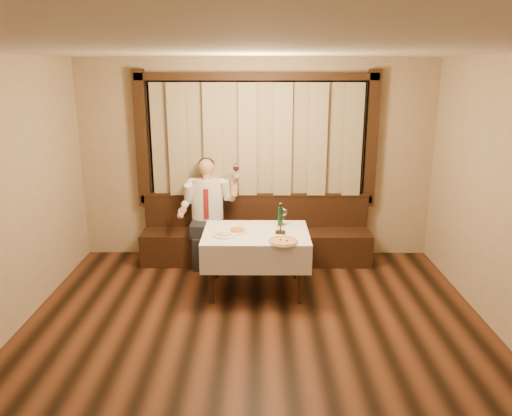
{
  "coord_description": "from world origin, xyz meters",
  "views": [
    {
      "loc": [
        0.03,
        -4.0,
        2.65
      ],
      "look_at": [
        0.0,
        1.9,
        1.0
      ],
      "focal_mm": 35.0,
      "sensor_mm": 36.0,
      "label": 1
    }
  ],
  "objects_px": {
    "pasta_red": "(237,229)",
    "seated_man": "(207,204)",
    "pizza": "(283,241)",
    "pasta_cream": "(224,232)",
    "dining_table": "(256,240)",
    "cruet_caddy": "(280,230)",
    "banquette": "(256,239)",
    "green_bottle": "(280,216)"
  },
  "relations": [
    {
      "from": "banquette",
      "to": "seated_man",
      "type": "distance_m",
      "value": 0.87
    },
    {
      "from": "pasta_red",
      "to": "green_bottle",
      "type": "relative_size",
      "value": 0.97
    },
    {
      "from": "pasta_red",
      "to": "dining_table",
      "type": "bearing_deg",
      "value": -0.46
    },
    {
      "from": "dining_table",
      "to": "pasta_cream",
      "type": "distance_m",
      "value": 0.42
    },
    {
      "from": "dining_table",
      "to": "pasta_red",
      "type": "distance_m",
      "value": 0.27
    },
    {
      "from": "dining_table",
      "to": "cruet_caddy",
      "type": "height_order",
      "value": "cruet_caddy"
    },
    {
      "from": "cruet_caddy",
      "to": "seated_man",
      "type": "height_order",
      "value": "seated_man"
    },
    {
      "from": "dining_table",
      "to": "green_bottle",
      "type": "height_order",
      "value": "green_bottle"
    },
    {
      "from": "pizza",
      "to": "dining_table",
      "type": "bearing_deg",
      "value": 129.56
    },
    {
      "from": "pasta_cream",
      "to": "banquette",
      "type": "bearing_deg",
      "value": 72.28
    },
    {
      "from": "green_bottle",
      "to": "seated_man",
      "type": "bearing_deg",
      "value": 145.72
    },
    {
      "from": "pasta_red",
      "to": "green_bottle",
      "type": "bearing_deg",
      "value": 26.52
    },
    {
      "from": "pizza",
      "to": "cruet_caddy",
      "type": "distance_m",
      "value": 0.31
    },
    {
      "from": "pasta_cream",
      "to": "pizza",
      "type": "bearing_deg",
      "value": -19.43
    },
    {
      "from": "banquette",
      "to": "dining_table",
      "type": "height_order",
      "value": "banquette"
    },
    {
      "from": "pizza",
      "to": "cruet_caddy",
      "type": "xyz_separation_m",
      "value": [
        -0.02,
        0.31,
        0.03
      ]
    },
    {
      "from": "pasta_red",
      "to": "seated_man",
      "type": "bearing_deg",
      "value": 116.09
    },
    {
      "from": "dining_table",
      "to": "pizza",
      "type": "height_order",
      "value": "pizza"
    },
    {
      "from": "pasta_red",
      "to": "pasta_cream",
      "type": "height_order",
      "value": "pasta_cream"
    },
    {
      "from": "pasta_red",
      "to": "cruet_caddy",
      "type": "relative_size",
      "value": 2.28
    },
    {
      "from": "green_bottle",
      "to": "pasta_cream",
      "type": "bearing_deg",
      "value": -149.27
    },
    {
      "from": "cruet_caddy",
      "to": "seated_man",
      "type": "bearing_deg",
      "value": 141.76
    },
    {
      "from": "pasta_red",
      "to": "banquette",
      "type": "bearing_deg",
      "value": 77.69
    },
    {
      "from": "pasta_cream",
      "to": "dining_table",
      "type": "bearing_deg",
      "value": 20.18
    },
    {
      "from": "seated_man",
      "to": "banquette",
      "type": "bearing_deg",
      "value": 7.62
    },
    {
      "from": "pasta_cream",
      "to": "seated_man",
      "type": "bearing_deg",
      "value": 106.08
    },
    {
      "from": "pasta_red",
      "to": "green_bottle",
      "type": "height_order",
      "value": "green_bottle"
    },
    {
      "from": "dining_table",
      "to": "pizza",
      "type": "bearing_deg",
      "value": -50.44
    },
    {
      "from": "pizza",
      "to": "pasta_cream",
      "type": "xyz_separation_m",
      "value": [
        -0.68,
        0.24,
        0.02
      ]
    },
    {
      "from": "dining_table",
      "to": "pasta_cream",
      "type": "relative_size",
      "value": 4.42
    },
    {
      "from": "green_bottle",
      "to": "seated_man",
      "type": "height_order",
      "value": "seated_man"
    },
    {
      "from": "cruet_caddy",
      "to": "pizza",
      "type": "bearing_deg",
      "value": -78.79
    },
    {
      "from": "seated_man",
      "to": "pizza",
      "type": "bearing_deg",
      "value": -52.91
    },
    {
      "from": "dining_table",
      "to": "pasta_red",
      "type": "bearing_deg",
      "value": 179.54
    },
    {
      "from": "banquette",
      "to": "seated_man",
      "type": "height_order",
      "value": "seated_man"
    },
    {
      "from": "banquette",
      "to": "green_bottle",
      "type": "xyz_separation_m",
      "value": [
        0.3,
        -0.76,
        0.57
      ]
    },
    {
      "from": "pasta_red",
      "to": "pasta_cream",
      "type": "bearing_deg",
      "value": -136.92
    },
    {
      "from": "pizza",
      "to": "seated_man",
      "type": "distance_m",
      "value": 1.64
    },
    {
      "from": "banquette",
      "to": "pasta_red",
      "type": "distance_m",
      "value": 1.15
    },
    {
      "from": "pasta_red",
      "to": "pasta_cream",
      "type": "relative_size",
      "value": 0.98
    },
    {
      "from": "dining_table",
      "to": "pasta_cream",
      "type": "bearing_deg",
      "value": -159.82
    },
    {
      "from": "cruet_caddy",
      "to": "pasta_red",
      "type": "bearing_deg",
      "value": -179.96
    }
  ]
}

